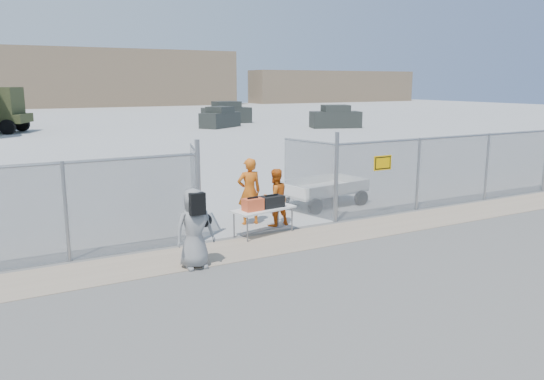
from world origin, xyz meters
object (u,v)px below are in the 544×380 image
security_worker_right (275,197)px  visitor (195,228)px  security_worker_left (249,192)px  utility_trailer (322,192)px  folding_table (264,221)px

security_worker_right → visitor: size_ratio=0.92×
security_worker_left → utility_trailer: (3.03, 0.99, -0.49)m
folding_table → visitor: size_ratio=0.97×
security_worker_left → visitor: security_worker_left is taller
security_worker_left → security_worker_right: 0.73m
utility_trailer → folding_table: bearing=-155.2°
security_worker_right → utility_trailer: (2.49, 1.44, -0.35)m
security_worker_right → utility_trailer: bearing=-153.8°
security_worker_right → utility_trailer: security_worker_right is taller
security_worker_right → utility_trailer: 2.90m
utility_trailer → security_worker_right: bearing=-158.3°
security_worker_left → folding_table: bearing=90.4°
security_worker_right → visitor: 3.72m
security_worker_left → visitor: 3.59m
security_worker_right → security_worker_left: bearing=-43.6°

